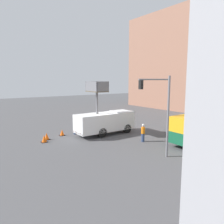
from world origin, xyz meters
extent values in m
plane|color=#4C4C4F|center=(0.00, 0.00, 0.00)|extent=(120.00, 120.00, 0.00)
cube|color=white|center=(0.15, 2.53, 1.52)|extent=(2.36, 2.11, 2.07)
cube|color=white|center=(0.15, -0.98, 1.49)|extent=(2.36, 4.91, 2.01)
cube|color=red|center=(0.15, -3.39, 0.63)|extent=(2.31, 0.10, 0.24)
cylinder|color=black|center=(-0.88, 2.53, 0.54)|extent=(0.30, 1.08, 1.08)
cylinder|color=black|center=(1.18, 2.53, 0.54)|extent=(0.30, 1.08, 1.08)
cylinder|color=black|center=(-0.88, -0.98, 0.54)|extent=(0.30, 1.08, 1.08)
cylinder|color=black|center=(1.18, -0.98, 0.54)|extent=(0.30, 1.08, 1.08)
cylinder|color=slate|center=(0.15, -0.98, 3.74)|extent=(0.24, 0.24, 2.49)
cube|color=brown|center=(0.15, -0.98, 5.04)|extent=(2.48, 1.55, 0.10)
cube|color=slate|center=(-1.04, -0.98, 5.61)|extent=(0.08, 1.55, 1.05)
cube|color=slate|center=(1.35, -0.98, 5.61)|extent=(0.08, 1.55, 1.05)
cube|color=slate|center=(0.15, -0.25, 5.61)|extent=(2.48, 0.08, 1.05)
cube|color=slate|center=(0.15, -1.71, 5.61)|extent=(2.48, 0.08, 1.05)
cube|color=#145638|center=(8.79, 7.99, 1.03)|extent=(2.49, 11.47, 1.10)
cube|color=orange|center=(8.79, 7.99, 2.25)|extent=(2.49, 11.47, 1.34)
cube|color=black|center=(8.79, 7.99, 2.05)|extent=(2.51, 11.02, 0.59)
cylinder|color=black|center=(7.70, 11.55, 0.57)|extent=(0.30, 1.14, 1.14)
cylinder|color=black|center=(7.70, 4.44, 0.57)|extent=(0.30, 1.14, 1.14)
cylinder|color=black|center=(9.88, 4.44, 0.57)|extent=(0.30, 1.14, 1.14)
cylinder|color=slate|center=(9.38, 0.13, 3.32)|extent=(0.18, 0.18, 6.64)
cylinder|color=slate|center=(7.67, 0.19, 6.34)|extent=(0.24, 3.41, 0.13)
cube|color=black|center=(5.97, 0.24, 5.89)|extent=(0.33, 0.33, 0.90)
sphere|color=red|center=(5.97, 0.24, 6.14)|extent=(0.20, 0.20, 0.20)
cylinder|color=navy|center=(-1.90, -2.79, 0.41)|extent=(0.32, 0.32, 0.82)
cylinder|color=orange|center=(-1.90, -2.79, 1.15)|extent=(0.38, 0.38, 0.65)
sphere|color=tan|center=(-1.90, -2.79, 1.58)|extent=(0.22, 0.22, 0.22)
sphere|color=white|center=(-1.90, -2.79, 1.69)|extent=(0.23, 0.23, 0.23)
cylinder|color=navy|center=(4.97, 1.58, 0.43)|extent=(0.32, 0.32, 0.85)
cylinder|color=orange|center=(4.97, 1.58, 1.19)|extent=(0.38, 0.38, 0.67)
sphere|color=tan|center=(4.97, 1.58, 1.64)|extent=(0.23, 0.23, 0.23)
sphere|color=white|center=(4.97, 1.58, 1.74)|extent=(0.24, 0.24, 0.24)
cube|color=black|center=(-1.45, -6.30, 0.01)|extent=(0.66, 0.66, 0.03)
cone|color=#F25B0F|center=(-1.45, -6.30, 0.38)|extent=(0.53, 0.53, 0.75)
cube|color=black|center=(-2.20, -4.26, 0.01)|extent=(0.61, 0.61, 0.03)
cone|color=#F25B0F|center=(-2.20, -4.26, 0.35)|extent=(0.49, 0.49, 0.70)
cube|color=black|center=(-0.67, -6.81, 0.01)|extent=(0.64, 0.64, 0.03)
cone|color=#F25B0F|center=(-0.67, -6.81, 0.37)|extent=(0.51, 0.51, 0.73)
cube|color=silver|center=(-6.45, 3.67, 0.51)|extent=(1.83, 4.46, 0.47)
cube|color=black|center=(-6.45, 3.45, 1.05)|extent=(1.61, 2.45, 0.61)
cylinder|color=black|center=(-7.24, 5.05, 0.32)|extent=(0.22, 0.64, 0.64)
cylinder|color=black|center=(-5.65, 5.05, 0.32)|extent=(0.22, 0.64, 0.64)
cylinder|color=black|center=(-7.24, 2.29, 0.32)|extent=(0.22, 0.64, 0.64)
cylinder|color=black|center=(-5.65, 2.29, 0.32)|extent=(0.22, 0.64, 0.64)
camera|label=1|loc=(20.99, -13.54, 6.32)|focal=35.00mm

